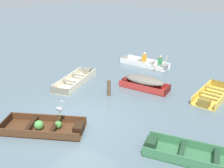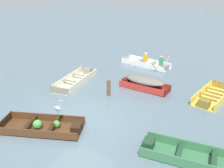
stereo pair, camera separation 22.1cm
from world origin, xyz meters
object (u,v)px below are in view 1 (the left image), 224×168
object	(u,v)px
skiff_red_near_moored	(144,82)
rowboat_white_with_crew	(147,63)
skiff_cream_mid_moored	(76,80)
skiff_yellow_outer_moored	(212,96)
skiff_green_far_moored	(194,156)
mooring_post	(109,88)
dinghy_dark_varnish_foreground	(47,127)
heron_on_dinghy	(59,108)

from	to	relation	value
skiff_red_near_moored	rowboat_white_with_crew	distance (m)	3.79
skiff_cream_mid_moored	skiff_yellow_outer_moored	world-z (taller)	skiff_yellow_outer_moored
skiff_green_far_moored	mooring_post	xyz separation A→B (m)	(-5.13, 2.18, 0.28)
rowboat_white_with_crew	skiff_red_near_moored	bearing A→B (deg)	-63.24
dinghy_dark_varnish_foreground	skiff_yellow_outer_moored	size ratio (longest dim) A/B	1.17
mooring_post	dinghy_dark_varnish_foreground	bearing A→B (deg)	-90.98
mooring_post	heron_on_dinghy	bearing A→B (deg)	-85.74
skiff_red_near_moored	rowboat_white_with_crew	xyz separation A→B (m)	(-1.70, 3.38, -0.21)
mooring_post	skiff_yellow_outer_moored	bearing A→B (deg)	32.42
dinghy_dark_varnish_foreground	mooring_post	bearing A→B (deg)	89.02
rowboat_white_with_crew	heron_on_dinghy	distance (m)	8.76
rowboat_white_with_crew	mooring_post	xyz separation A→B (m)	(0.72, -5.18, 0.23)
skiff_red_near_moored	skiff_yellow_outer_moored	distance (m)	3.42
heron_on_dinghy	skiff_green_far_moored	bearing A→B (deg)	15.08
skiff_cream_mid_moored	mooring_post	xyz separation A→B (m)	(2.53, -0.30, 0.28)
skiff_green_far_moored	skiff_cream_mid_moored	bearing A→B (deg)	162.12
dinghy_dark_varnish_foreground	skiff_red_near_moored	bearing A→B (deg)	79.59
skiff_red_near_moored	mooring_post	size ratio (longest dim) A/B	3.30
skiff_green_far_moored	heron_on_dinghy	world-z (taller)	heron_on_dinghy
skiff_green_far_moored	skiff_yellow_outer_moored	xyz separation A→B (m)	(-0.86, 4.89, 0.02)
skiff_cream_mid_moored	mooring_post	distance (m)	2.57
rowboat_white_with_crew	skiff_green_far_moored	bearing A→B (deg)	-51.52
dinghy_dark_varnish_foreground	skiff_cream_mid_moored	xyz separation A→B (m)	(-2.47, 4.22, 0.00)
heron_on_dinghy	rowboat_white_with_crew	bearing A→B (deg)	96.45
dinghy_dark_varnish_foreground	skiff_yellow_outer_moored	world-z (taller)	dinghy_dark_varnish_foreground
skiff_yellow_outer_moored	skiff_green_far_moored	bearing A→B (deg)	-80.00
dinghy_dark_varnish_foreground	skiff_red_near_moored	size ratio (longest dim) A/B	1.25
skiff_green_far_moored	heron_on_dinghy	size ratio (longest dim) A/B	4.38
heron_on_dinghy	dinghy_dark_varnish_foreground	bearing A→B (deg)	-127.15
skiff_red_near_moored	dinghy_dark_varnish_foreground	bearing A→B (deg)	-100.41
skiff_red_near_moored	skiff_yellow_outer_moored	size ratio (longest dim) A/B	0.94
dinghy_dark_varnish_foreground	skiff_yellow_outer_moored	xyz separation A→B (m)	(4.33, 6.63, 0.01)
skiff_green_far_moored	rowboat_white_with_crew	world-z (taller)	rowboat_white_with_crew
heron_on_dinghy	skiff_red_near_moored	bearing A→B (deg)	82.21
skiff_cream_mid_moored	heron_on_dinghy	distance (m)	4.76
dinghy_dark_varnish_foreground	rowboat_white_with_crew	size ratio (longest dim) A/B	0.99
skiff_green_far_moored	dinghy_dark_varnish_foreground	bearing A→B (deg)	-161.45
skiff_yellow_outer_moored	rowboat_white_with_crew	world-z (taller)	rowboat_white_with_crew
skiff_red_near_moored	mooring_post	distance (m)	2.05
skiff_cream_mid_moored	rowboat_white_with_crew	xyz separation A→B (m)	(1.81, 4.89, 0.05)
skiff_red_near_moored	mooring_post	world-z (taller)	mooring_post
dinghy_dark_varnish_foreground	skiff_green_far_moored	xyz separation A→B (m)	(5.20, 1.74, -0.00)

